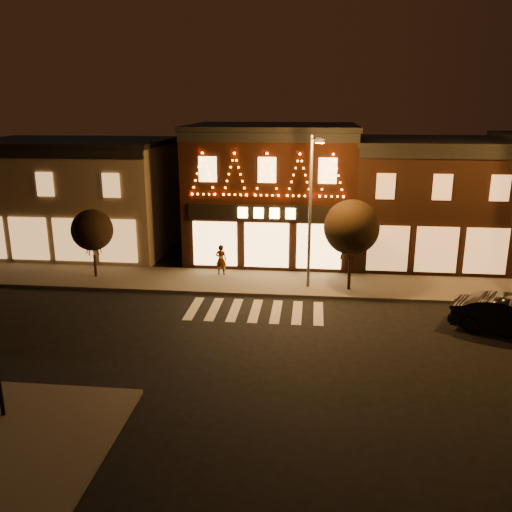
# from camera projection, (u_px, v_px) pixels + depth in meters

# --- Properties ---
(ground) EXTENTS (120.00, 120.00, 0.00)m
(ground) POSITION_uv_depth(u_px,v_px,m) (245.00, 347.00, 22.11)
(ground) COLOR black
(ground) RESTS_ON ground
(sidewalk_far) EXTENTS (44.00, 4.00, 0.15)m
(sidewalk_far) POSITION_uv_depth(u_px,v_px,m) (300.00, 284.00, 29.53)
(sidewalk_far) COLOR #47423D
(sidewalk_far) RESTS_ON ground
(building_left) EXTENTS (12.20, 8.28, 7.30)m
(building_left) POSITION_uv_depth(u_px,v_px,m) (76.00, 196.00, 35.83)
(building_left) COLOR #716350
(building_left) RESTS_ON ground
(building_pulp) EXTENTS (10.20, 8.34, 8.30)m
(building_pulp) POSITION_uv_depth(u_px,v_px,m) (272.00, 191.00, 34.33)
(building_pulp) COLOR black
(building_pulp) RESTS_ON ground
(building_right_a) EXTENTS (9.20, 8.28, 7.50)m
(building_right_a) POSITION_uv_depth(u_px,v_px,m) (426.00, 200.00, 33.47)
(building_right_a) COLOR black
(building_right_a) RESTS_ON ground
(streetlamp_mid) EXTENTS (0.74, 1.80, 7.89)m
(streetlamp_mid) POSITION_uv_depth(u_px,v_px,m) (311.00, 201.00, 27.42)
(streetlamp_mid) COLOR #59595E
(streetlamp_mid) RESTS_ON sidewalk_far
(tree_left) EXTENTS (2.29, 2.29, 3.82)m
(tree_left) POSITION_uv_depth(u_px,v_px,m) (92.00, 230.00, 29.86)
(tree_left) COLOR black
(tree_left) RESTS_ON sidewalk_far
(tree_right) EXTENTS (2.84, 2.84, 4.74)m
(tree_right) POSITION_uv_depth(u_px,v_px,m) (352.00, 227.00, 27.61)
(tree_right) COLOR black
(tree_right) RESTS_ON sidewalk_far
(dark_sedan) EXTENTS (5.15, 3.57, 1.61)m
(dark_sedan) POSITION_uv_depth(u_px,v_px,m) (511.00, 317.00, 23.09)
(dark_sedan) COLOR black
(dark_sedan) RESTS_ON ground
(pedestrian) EXTENTS (0.67, 0.48, 1.74)m
(pedestrian) POSITION_uv_depth(u_px,v_px,m) (221.00, 260.00, 30.71)
(pedestrian) COLOR gray
(pedestrian) RESTS_ON sidewalk_far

